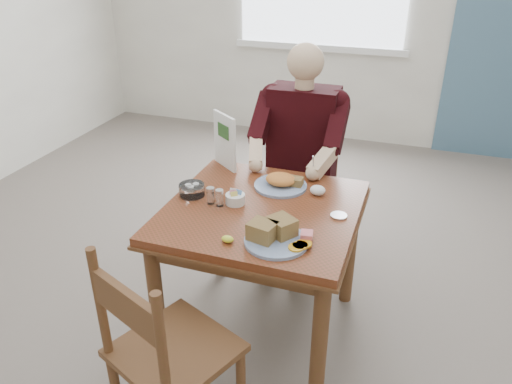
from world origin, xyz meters
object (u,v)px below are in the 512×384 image
at_px(chair_far, 301,187).
at_px(far_plate, 282,182).
at_px(diner, 300,143).
at_px(near_plate, 276,234).
at_px(table, 262,227).
at_px(chair_near, 165,354).

height_order(chair_far, far_plate, chair_far).
relative_size(diner, near_plate, 3.93).
relative_size(chair_far, near_plate, 2.69).
xyz_separation_m(chair_far, far_plate, (0.03, -0.56, 0.30)).
bearing_deg(near_plate, table, 119.58).
distance_m(table, chair_near, 0.79).
distance_m(diner, far_plate, 0.47).
distance_m(chair_far, near_plate, 1.11).
distance_m(chair_far, chair_near, 1.56).
bearing_deg(near_plate, far_plate, 103.55).
xyz_separation_m(chair_far, chair_near, (-0.14, -1.56, 0.00)).
height_order(chair_near, diner, diner).
xyz_separation_m(table, diner, (0.00, 0.71, 0.17)).
xyz_separation_m(chair_far, near_plate, (0.15, -1.06, 0.31)).
bearing_deg(table, chair_far, 90.00).
bearing_deg(table, diner, 90.00).
bearing_deg(table, near_plate, -60.42).
bearing_deg(chair_near, chair_far, 85.02).
distance_m(table, chair_far, 0.81).
height_order(table, diner, diner).
xyz_separation_m(diner, near_plate, (0.15, -0.97, -0.03)).
relative_size(chair_near, near_plate, 2.69).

